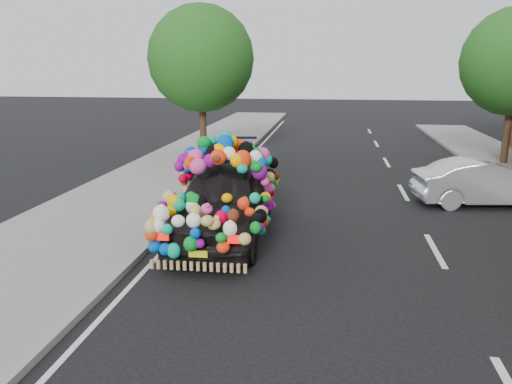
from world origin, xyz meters
TOP-DOWN VIEW (x-y plane):
  - ground at (0.00, 0.00)m, footprint 100.00×100.00m
  - sidewalk at (-4.30, 0.00)m, footprint 4.00×60.00m
  - kerb at (-2.35, 0.00)m, footprint 0.15×60.00m
  - lane_markings at (3.60, 0.00)m, footprint 6.00×50.00m
  - tree_near_sidewalk at (-3.80, 9.50)m, footprint 4.20×4.20m
  - plush_art_car at (-0.96, 0.24)m, footprint 2.39×4.97m
  - navy_sedan at (-1.80, 6.19)m, footprint 2.31×4.37m
  - silver_hatchback at (5.61, 3.89)m, footprint 3.97×1.88m

SIDE VIEW (x-z plane):
  - ground at x=0.00m, z-range 0.00..0.00m
  - lane_markings at x=3.60m, z-range 0.00..0.01m
  - sidewalk at x=-4.30m, z-range 0.00..0.12m
  - kerb at x=-2.35m, z-range 0.00..0.13m
  - navy_sedan at x=-1.80m, z-range 0.00..1.21m
  - silver_hatchback at x=5.61m, z-range 0.00..1.26m
  - plush_art_car at x=-0.96m, z-range 0.03..2.29m
  - tree_near_sidewalk at x=-3.80m, z-range 0.96..7.09m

